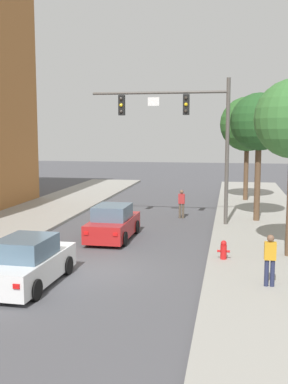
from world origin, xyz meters
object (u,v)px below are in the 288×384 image
(fire_hydrant, at_px, (224,250))
(car_lead_red, at_px, (113,224))
(pedestrian_sidewalk_right_walker, at_px, (270,258))
(street_tree_third, at_px, (247,124))
(traffic_signal_mast, at_px, (187,123))
(pedestrian_crossing_road, at_px, (182,203))
(car_following_white, at_px, (28,263))
(street_tree_second, at_px, (259,123))

(fire_hydrant, bearing_deg, car_lead_red, 148.14)
(pedestrian_sidewalk_right_walker, relative_size, street_tree_third, 0.23)
(traffic_signal_mast, distance_m, street_tree_third, 9.80)
(traffic_signal_mast, xyz_separation_m, pedestrian_crossing_road, (-0.47, 2.07, -4.46))
(traffic_signal_mast, relative_size, car_lead_red, 1.76)
(car_lead_red, height_order, street_tree_third, street_tree_third)
(traffic_signal_mast, bearing_deg, street_tree_third, 70.12)
(car_following_white, xyz_separation_m, street_tree_second, (7.81, 12.06, 4.70))
(pedestrian_sidewalk_right_walker, bearing_deg, traffic_signal_mast, 109.63)
(car_lead_red, xyz_separation_m, car_following_white, (-1.07, -6.94, 0.00))
(car_lead_red, xyz_separation_m, pedestrian_sidewalk_right_walker, (6.56, -6.11, 0.34))
(car_lead_red, height_order, pedestrian_crossing_road, pedestrian_crossing_road)
(car_following_white, height_order, street_tree_second, street_tree_second)
(fire_hydrant, distance_m, street_tree_third, 16.92)
(traffic_signal_mast, relative_size, street_tree_third, 1.04)
(pedestrian_sidewalk_right_walker, bearing_deg, car_lead_red, 137.04)
(pedestrian_crossing_road, relative_size, pedestrian_sidewalk_right_walker, 1.00)
(street_tree_second, bearing_deg, fire_hydrant, -101.17)
(car_lead_red, height_order, street_tree_second, street_tree_second)
(car_following_white, bearing_deg, pedestrian_crossing_road, 74.02)
(fire_hydrant, distance_m, street_tree_second, 9.78)
(pedestrian_sidewalk_right_walker, height_order, street_tree_second, street_tree_second)
(pedestrian_crossing_road, height_order, fire_hydrant, pedestrian_crossing_road)
(car_following_white, bearing_deg, street_tree_third, 69.47)
(pedestrian_crossing_road, xyz_separation_m, street_tree_third, (3.80, 7.15, 4.54))
(pedestrian_crossing_road, distance_m, street_tree_second, 6.18)
(pedestrian_sidewalk_right_walker, bearing_deg, fire_hydrant, 116.39)
(pedestrian_crossing_road, xyz_separation_m, pedestrian_sidewalk_right_walker, (3.98, -11.92, 0.15))
(traffic_signal_mast, distance_m, fire_hydrant, 8.70)
(traffic_signal_mast, xyz_separation_m, street_tree_second, (3.69, 1.38, 0.05))
(traffic_signal_mast, relative_size, fire_hydrant, 10.42)
(pedestrian_crossing_road, height_order, street_tree_second, street_tree_second)
(car_lead_red, bearing_deg, pedestrian_sidewalk_right_walker, -42.96)
(traffic_signal_mast, distance_m, car_lead_red, 6.70)
(traffic_signal_mast, relative_size, pedestrian_crossing_road, 4.57)
(street_tree_third, bearing_deg, fire_hydrant, -94.52)
(pedestrian_sidewalk_right_walker, distance_m, fire_hydrant, 3.33)
(car_lead_red, relative_size, pedestrian_crossing_road, 2.59)
(car_lead_red, distance_m, street_tree_third, 15.20)
(fire_hydrant, height_order, street_tree_second, street_tree_second)
(pedestrian_crossing_road, bearing_deg, street_tree_second, -9.44)
(car_following_white, height_order, pedestrian_crossing_road, pedestrian_crossing_road)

